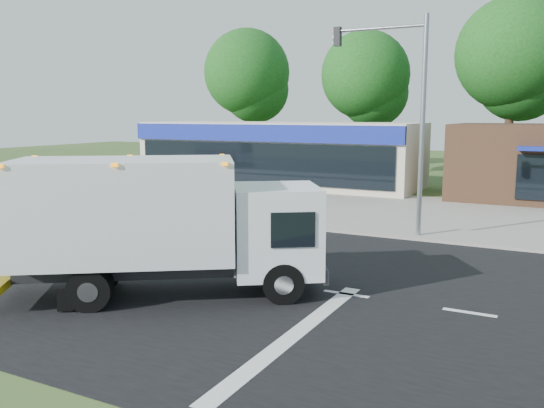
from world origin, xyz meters
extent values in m
plane|color=#385123|center=(0.00, 0.00, 0.00)|extent=(120.00, 120.00, 0.00)
cube|color=black|center=(0.00, 0.00, 0.00)|extent=(60.00, 14.00, 0.02)
cube|color=gray|center=(0.00, 8.20, 0.06)|extent=(60.00, 2.40, 0.12)
cube|color=gray|center=(0.00, 14.00, 0.01)|extent=(60.00, 9.00, 0.02)
cube|color=silver|center=(-9.00, 0.00, 0.02)|extent=(1.20, 0.15, 0.01)
cube|color=silver|center=(-6.00, 0.00, 0.02)|extent=(1.20, 0.15, 0.01)
cube|color=silver|center=(-3.00, 0.00, 0.02)|extent=(1.20, 0.15, 0.01)
cube|color=silver|center=(0.00, 0.00, 0.02)|extent=(1.20, 0.15, 0.01)
cube|color=silver|center=(3.00, 0.00, 0.02)|extent=(1.20, 0.15, 0.01)
cube|color=silver|center=(6.00, 0.00, 0.02)|extent=(1.20, 0.15, 0.01)
cube|color=silver|center=(3.00, -3.00, 0.02)|extent=(0.40, 7.00, 0.01)
cube|color=black|center=(-1.81, -2.66, 0.74)|extent=(4.96, 3.81, 0.37)
cube|color=white|center=(1.29, -0.57, 1.63)|extent=(3.01, 3.05, 2.21)
cube|color=black|center=(2.12, -0.01, 1.84)|extent=(1.25, 1.75, 0.95)
cube|color=white|center=(-1.81, -2.66, 2.21)|extent=(5.78, 5.03, 2.47)
cube|color=silver|center=(-4.01, -4.13, 2.16)|extent=(1.23, 1.78, 2.00)
cube|color=yellow|center=(-4.17, -4.24, 0.58)|extent=(1.71, 2.30, 0.19)
cube|color=orange|center=(-1.81, -2.66, 3.42)|extent=(5.63, 4.95, 0.08)
cylinder|color=black|center=(0.78, 0.29, 0.51)|extent=(1.01, 0.83, 1.01)
cylinder|color=black|center=(1.89, -1.37, 0.51)|extent=(1.01, 0.83, 1.01)
cylinder|color=black|center=(-3.01, -2.19, 0.51)|extent=(1.01, 0.83, 1.01)
cylinder|color=black|center=(-1.84, -3.94, 0.51)|extent=(1.01, 0.83, 1.01)
imported|color=tan|center=(-5.01, -0.38, 0.96)|extent=(0.79, 0.83, 1.91)
sphere|color=white|center=(-5.01, -0.38, 1.88)|extent=(0.28, 0.28, 0.28)
cube|color=beige|center=(-9.00, 20.00, 2.00)|extent=(18.00, 6.00, 4.00)
cube|color=navy|center=(-9.00, 16.95, 3.40)|extent=(18.00, 0.30, 1.00)
cube|color=black|center=(-9.00, 16.95, 1.60)|extent=(17.00, 0.12, 2.40)
cylinder|color=gray|center=(3.00, 7.60, 4.00)|extent=(0.18, 0.18, 8.00)
cylinder|color=gray|center=(1.30, 7.60, 7.60)|extent=(3.40, 0.12, 0.12)
cube|color=black|center=(-0.30, 7.60, 7.40)|extent=(0.25, 0.25, 0.70)
cylinder|color=#332114|center=(-16.00, 28.00, 3.67)|extent=(0.56, 0.56, 7.35)
sphere|color=#144716|center=(-16.00, 28.00, 7.88)|extent=(6.93, 6.93, 6.93)
sphere|color=#144716|center=(-15.50, 28.50, 6.51)|extent=(5.46, 5.46, 5.46)
cylinder|color=#332114|center=(-6.00, 28.00, 3.43)|extent=(0.56, 0.56, 6.86)
sphere|color=#144716|center=(-6.00, 28.00, 7.35)|extent=(6.47, 6.47, 6.47)
sphere|color=#144716|center=(-5.50, 28.50, 6.08)|extent=(5.10, 5.10, 5.10)
cylinder|color=#332114|center=(4.00, 28.00, 3.92)|extent=(0.56, 0.56, 7.84)
sphere|color=#144716|center=(4.00, 28.00, 8.40)|extent=(7.39, 7.39, 7.39)
sphere|color=#144716|center=(4.50, 28.50, 6.94)|extent=(5.82, 5.82, 5.82)
camera|label=1|loc=(7.82, -13.33, 4.53)|focal=38.00mm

